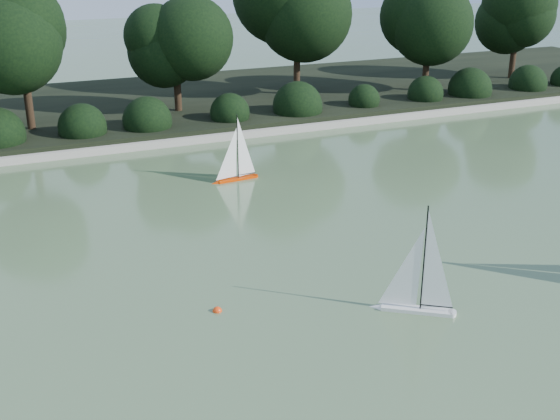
% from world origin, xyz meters
% --- Properties ---
extents(ground, '(80.00, 80.00, 0.00)m').
position_xyz_m(ground, '(0.00, 0.00, 0.00)').
color(ground, '#3C5432').
rests_on(ground, ground).
extents(pond_coping, '(40.00, 0.35, 0.18)m').
position_xyz_m(pond_coping, '(0.00, 9.00, 0.09)').
color(pond_coping, gray).
rests_on(pond_coping, ground).
extents(far_bank, '(40.00, 8.00, 0.30)m').
position_xyz_m(far_bank, '(0.00, 13.00, 0.15)').
color(far_bank, black).
rests_on(far_bank, ground).
extents(tree_line, '(26.31, 3.93, 4.39)m').
position_xyz_m(tree_line, '(1.23, 11.44, 2.64)').
color(tree_line, black).
rests_on(tree_line, ground).
extents(shrub_hedge, '(29.10, 1.10, 1.10)m').
position_xyz_m(shrub_hedge, '(0.00, 9.90, 0.45)').
color(shrub_hedge, black).
rests_on(shrub_hedge, ground).
extents(sailboat_white_a, '(1.06, 0.82, 1.64)m').
position_xyz_m(sailboat_white_a, '(0.90, -0.47, 0.26)').
color(sailboat_white_a, silver).
rests_on(sailboat_white_a, ground).
extents(sailboat_orange, '(1.10, 0.27, 1.50)m').
position_xyz_m(sailboat_orange, '(0.59, 5.80, 0.24)').
color(sailboat_orange, '#DE3400').
rests_on(sailboat_orange, ground).
extents(race_buoy, '(0.13, 0.13, 0.13)m').
position_xyz_m(race_buoy, '(-1.55, 0.58, 0.00)').
color(race_buoy, '#EE3A0C').
rests_on(race_buoy, ground).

